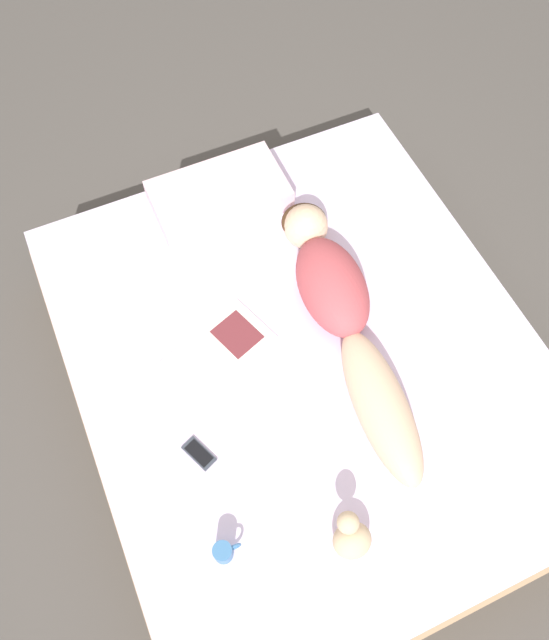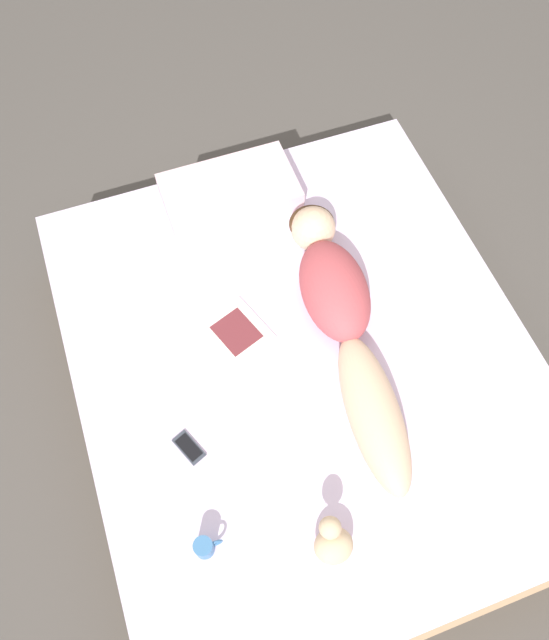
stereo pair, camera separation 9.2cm
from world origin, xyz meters
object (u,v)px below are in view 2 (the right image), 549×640
person (343,317)px  coffee_mug (205,547)px  cell_phone (189,448)px  open_magazine (215,347)px

person → coffee_mug: size_ratio=12.83×
person → cell_phone: (-0.76, -0.29, -0.10)m
person → cell_phone: bearing=-153.2°
open_magazine → coffee_mug: bearing=-129.6°
person → cell_phone: size_ratio=8.99×
coffee_mug → cell_phone: bearing=83.0°
coffee_mug → person: bearing=39.7°
open_magazine → coffee_mug: (-0.27, -0.76, 0.05)m
coffee_mug → cell_phone: (0.05, 0.38, -0.04)m
open_magazine → person: bearing=-29.6°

